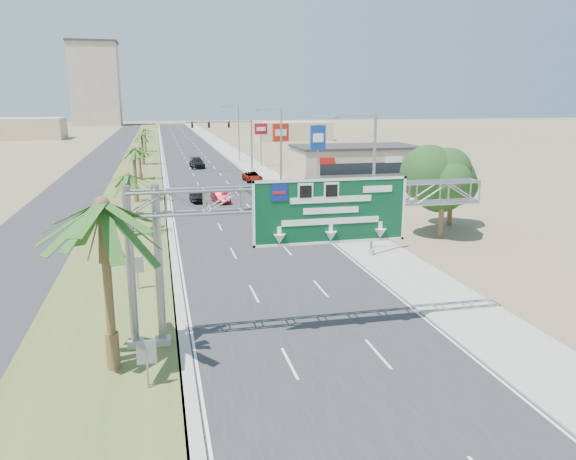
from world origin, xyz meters
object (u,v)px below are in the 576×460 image
at_px(car_far, 197,163).
at_px(pole_sign_red_far, 261,132).
at_px(car_left_lane, 197,196).
at_px(signal_mast, 239,141).
at_px(car_right_lane, 252,177).
at_px(pole_sign_blue, 318,141).
at_px(store_building, 355,161).
at_px(car_mid_lane, 220,197).
at_px(palm_near, 102,206).
at_px(sign_gantry, 295,210).
at_px(pole_sign_red_near, 281,136).

relative_size(car_far, pole_sign_red_far, 0.75).
bearing_deg(car_left_lane, signal_mast, 72.10).
relative_size(car_right_lane, pole_sign_blue, 0.57).
height_order(store_building, car_mid_lane, store_building).
relative_size(car_left_lane, car_right_lane, 0.87).
relative_size(palm_near, car_left_lane, 2.07).
relative_size(car_left_lane, pole_sign_red_far, 0.55).
xyz_separation_m(car_right_lane, pole_sign_blue, (6.54, -9.51, 5.46)).
height_order(store_building, car_right_lane, store_building).
xyz_separation_m(car_right_lane, pole_sign_red_far, (4.42, 17.44, 5.10)).
distance_m(car_left_lane, pole_sign_blue, 16.74).
relative_size(sign_gantry, car_far, 3.02).
distance_m(sign_gantry, car_mid_lane, 36.58).
bearing_deg(sign_gantry, pole_sign_red_far, 80.95).
bearing_deg(sign_gantry, pole_sign_blue, 72.67).
bearing_deg(pole_sign_red_near, car_far, 116.26).
bearing_deg(signal_mast, store_building, -19.54).
relative_size(signal_mast, store_building, 0.57).
xyz_separation_m(signal_mast, car_left_lane, (-8.23, -25.03, -4.16)).
xyz_separation_m(store_building, car_mid_lane, (-22.60, -19.90, -1.34)).
bearing_deg(car_mid_lane, store_building, 34.11).
bearing_deg(car_left_lane, sign_gantry, -86.60).
bearing_deg(sign_gantry, car_far, 89.79).
bearing_deg(pole_sign_red_near, store_building, 27.48).
distance_m(palm_near, car_far, 71.87).
relative_size(signal_mast, car_left_lane, 2.54).
bearing_deg(palm_near, car_mid_lane, 77.27).
xyz_separation_m(palm_near, pole_sign_red_far, (19.09, 70.75, -1.18)).
distance_m(pole_sign_red_near, pole_sign_red_far, 19.54).
relative_size(store_building, pole_sign_red_near, 2.22).
xyz_separation_m(car_far, pole_sign_red_far, (10.70, -0.37, 4.94)).
distance_m(sign_gantry, store_building, 60.77).
bearing_deg(pole_sign_blue, pole_sign_red_far, 94.49).
xyz_separation_m(palm_near, signal_mast, (14.37, 63.97, -2.08)).
xyz_separation_m(sign_gantry, store_building, (23.06, 56.07, -4.06)).
bearing_deg(pole_sign_red_far, pole_sign_red_near, -92.62).
distance_m(car_right_lane, pole_sign_blue, 12.76).
xyz_separation_m(sign_gantry, palm_near, (-8.14, -1.93, 0.87)).
xyz_separation_m(car_right_lane, car_far, (-6.28, 17.80, 0.16)).
relative_size(store_building, pole_sign_blue, 2.21).
relative_size(sign_gantry, pole_sign_red_far, 2.28).
relative_size(palm_near, car_far, 1.51).
bearing_deg(pole_sign_red_far, palm_near, -105.10).
height_order(palm_near, pole_sign_red_near, palm_near).
bearing_deg(sign_gantry, store_building, 67.64).
bearing_deg(car_far, pole_sign_blue, -66.34).
bearing_deg(car_far, car_mid_lane, -91.11).
bearing_deg(car_right_lane, pole_sign_blue, -58.14).
height_order(car_mid_lane, car_right_lane, car_mid_lane).
xyz_separation_m(car_left_lane, pole_sign_blue, (15.07, 4.86, 5.41)).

